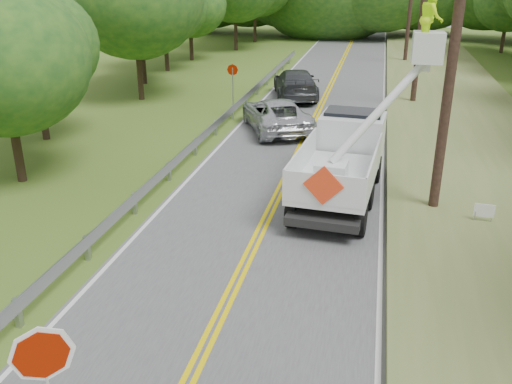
# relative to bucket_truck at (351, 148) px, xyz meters

# --- Properties ---
(road) EXTENTS (7.20, 96.00, 0.03)m
(road) POSITION_rel_bucket_truck_xyz_m (-2.29, 3.55, -1.52)
(road) COLOR #4B4B4E
(road) RESTS_ON ground
(guardrail) EXTENTS (0.18, 48.00, 0.77)m
(guardrail) POSITION_rel_bucket_truck_xyz_m (-6.31, 4.46, -0.97)
(guardrail) COLOR #979B9F
(guardrail) RESTS_ON ground
(utility_poles) EXTENTS (1.60, 43.30, 10.00)m
(utility_poles) POSITION_rel_bucket_truck_xyz_m (2.71, 6.57, 3.74)
(utility_poles) COLOR black
(utility_poles) RESTS_ON ground
(tall_grass_verge) EXTENTS (7.00, 96.00, 0.30)m
(tall_grass_verge) POSITION_rel_bucket_truck_xyz_m (4.81, 3.55, -1.38)
(tall_grass_verge) COLOR #597234
(tall_grass_verge) RESTS_ON ground
(bucket_truck) EXTENTS (4.08, 6.98, 6.69)m
(bucket_truck) POSITION_rel_bucket_truck_xyz_m (0.00, 0.00, 0.00)
(bucket_truck) COLOR black
(bucket_truck) RESTS_ON road
(suv_silver) EXTENTS (4.53, 6.02, 1.52)m
(suv_silver) POSITION_rel_bucket_truck_xyz_m (-3.83, 6.94, -0.75)
(suv_silver) COLOR silver
(suv_silver) RESTS_ON road
(suv_darkgrey) EXTENTS (3.66, 6.11, 1.66)m
(suv_darkgrey) POSITION_rel_bucket_truck_xyz_m (-4.01, 14.17, -0.68)
(suv_darkgrey) COLOR #3E4145
(suv_darkgrey) RESTS_ON road
(stop_sign_permanent) EXTENTS (0.57, 0.06, 2.68)m
(stop_sign_permanent) POSITION_rel_bucket_truck_xyz_m (-6.49, 9.11, 0.27)
(stop_sign_permanent) COLOR #979B9F
(stop_sign_permanent) RESTS_ON ground
(yard_sign) EXTENTS (0.57, 0.09, 0.83)m
(yard_sign) POSITION_rel_bucket_truck_xyz_m (4.04, -2.33, -0.93)
(yard_sign) COLOR white
(yard_sign) RESTS_ON ground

